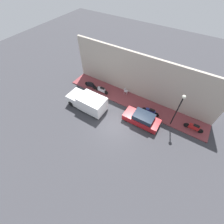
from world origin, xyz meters
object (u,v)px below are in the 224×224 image
at_px(motorcycle_blue, 150,111).
at_px(cafe_chair, 126,90).
at_px(motorcycle_black, 91,85).
at_px(streetlamp, 179,106).
at_px(delivery_van, 87,102).
at_px(motorcycle_red, 194,127).
at_px(parked_car, 142,119).
at_px(scooter_silver, 102,90).

distance_m(motorcycle_blue, cafe_chair, 4.40).
xyz_separation_m(motorcycle_blue, cafe_chair, (1.58, 4.11, 0.05)).
distance_m(motorcycle_black, streetlamp, 11.38).
xyz_separation_m(motorcycle_blue, motorcycle_black, (0.13, 8.64, 0.01)).
distance_m(delivery_van, motorcycle_red, 11.98).
relative_size(parked_car, streetlamp, 0.93).
bearing_deg(delivery_van, motorcycle_blue, -67.42).
bearing_deg(motorcycle_blue, cafe_chair, 68.99).
bearing_deg(motorcycle_black, motorcycle_red, -88.87).
bearing_deg(motorcycle_black, cafe_chair, -72.31).
distance_m(parked_car, motorcycle_black, 8.43).
distance_m(scooter_silver, streetlamp, 9.64).
bearing_deg(motorcycle_red, cafe_chair, 82.35).
bearing_deg(motorcycle_red, parked_car, 110.75).
distance_m(parked_car, cafe_chair, 4.85).
bearing_deg(delivery_van, parked_car, -78.53).
bearing_deg(motorcycle_black, parked_car, -101.36).
height_order(motorcycle_red, cafe_chair, cafe_chair).
bearing_deg(streetlamp, motorcycle_black, 88.99).
bearing_deg(parked_car, delivery_van, 101.47).
height_order(delivery_van, motorcycle_red, delivery_van).
relative_size(delivery_van, cafe_chair, 5.23).
relative_size(delivery_van, scooter_silver, 2.41).
distance_m(parked_car, motorcycle_red, 5.43).
bearing_deg(streetlamp, parked_car, 117.21).
height_order(motorcycle_blue, motorcycle_black, motorcycle_black).
distance_m(motorcycle_blue, scooter_silver, 6.84).
height_order(parked_car, scooter_silver, parked_car).
bearing_deg(parked_car, motorcycle_red, -69.25).
relative_size(motorcycle_red, scooter_silver, 1.01).
bearing_deg(streetlamp, motorcycle_red, -78.38).
height_order(scooter_silver, streetlamp, streetlamp).
bearing_deg(scooter_silver, motorcycle_red, -88.58).
relative_size(scooter_silver, streetlamp, 0.46).
xyz_separation_m(motorcycle_black, streetlamp, (-0.20, -11.11, 2.45)).
height_order(motorcycle_red, motorcycle_blue, motorcycle_red).
height_order(motorcycle_blue, scooter_silver, motorcycle_blue).
bearing_deg(motorcycle_blue, scooter_silver, 89.10).
height_order(delivery_van, streetlamp, streetlamp).
bearing_deg(motorcycle_blue, motorcycle_black, 89.13).
height_order(streetlamp, cafe_chair, streetlamp).
bearing_deg(cafe_chair, motorcycle_red, -97.65).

